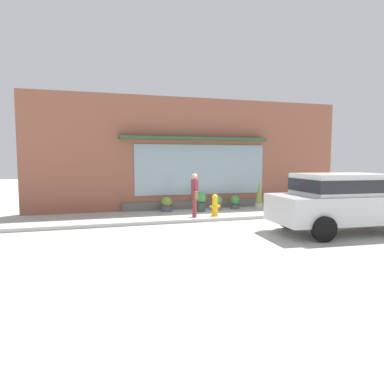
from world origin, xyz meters
name	(u,v)px	position (x,y,z in m)	size (l,w,h in m)	color
ground_plane	(220,220)	(0.00, 0.00, 0.00)	(60.00, 60.00, 0.00)	#B2AFA8
curb_strip	(222,219)	(0.00, -0.20, 0.06)	(14.00, 0.24, 0.12)	#B2B2AD
storefront	(194,155)	(0.00, 3.19, 2.35)	(14.00, 0.81, 4.78)	#935642
fire_hydrant	(215,206)	(0.07, 0.66, 0.41)	(0.39, 0.36, 0.85)	gold
pedestrian_with_handbag	(195,192)	(-0.69, 0.78, 0.95)	(0.22, 0.67, 1.63)	#8E333D
parked_car_silver	(345,199)	(2.72, -3.10, 0.98)	(4.55, 2.29, 1.74)	silver
potted_plant_window_left	(218,202)	(0.81, 2.30, 0.33)	(0.36, 0.36, 0.60)	#9E6042
potted_plant_doorstep	(259,195)	(2.65, 2.08, 0.62)	(0.34, 0.34, 1.28)	#B7B2A3
potted_plant_near_hydrant	(201,201)	(-0.03, 2.08, 0.43)	(0.46, 0.46, 0.80)	#33473D
potted_plant_window_center	(297,195)	(4.75, 2.39, 0.50)	(0.36, 0.36, 1.05)	#B7B2A3
potted_plant_window_right	(167,204)	(-1.38, 2.45, 0.30)	(0.44, 0.44, 0.62)	#4C4C51
potted_plant_trailing_edge	(235,202)	(1.65, 2.39, 0.30)	(0.42, 0.42, 0.59)	#4C4C51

